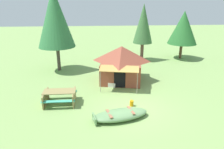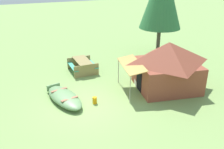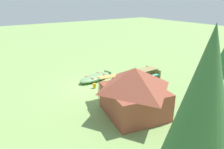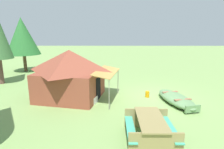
% 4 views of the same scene
% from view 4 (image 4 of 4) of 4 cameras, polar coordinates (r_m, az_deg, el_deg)
% --- Properties ---
extents(ground_plane, '(80.00, 80.00, 0.00)m').
position_cam_4_polar(ground_plane, '(10.01, 12.71, -6.96)').
color(ground_plane, '#7C9F57').
extents(beached_rowboat, '(3.00, 1.69, 0.42)m').
position_cam_4_polar(beached_rowboat, '(9.48, 19.46, -7.15)').
color(beached_rowboat, '#638B57').
rests_on(beached_rowboat, ground_plane).
extents(canvas_cabin_tent, '(3.54, 4.45, 2.52)m').
position_cam_4_polar(canvas_cabin_tent, '(9.61, -12.99, 0.32)').
color(canvas_cabin_tent, brown).
rests_on(canvas_cabin_tent, ground_plane).
extents(picnic_table, '(1.79, 1.52, 0.76)m').
position_cam_4_polar(picnic_table, '(6.07, 11.94, -15.61)').
color(picnic_table, olive).
rests_on(picnic_table, ground_plane).
extents(cooler_box, '(0.60, 0.53, 0.31)m').
position_cam_4_polar(cooler_box, '(9.01, -6.28, -7.91)').
color(cooler_box, silver).
rests_on(cooler_box, ground_plane).
extents(fuel_can, '(0.29, 0.29, 0.32)m').
position_cam_4_polar(fuel_can, '(9.91, 11.02, -6.09)').
color(fuel_can, orange).
rests_on(fuel_can, ground_plane).
extents(pine_tree_back_left, '(2.82, 2.82, 4.65)m').
position_cam_4_polar(pine_tree_back_left, '(17.65, -26.35, 10.69)').
color(pine_tree_back_left, brown).
rests_on(pine_tree_back_left, ground_plane).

